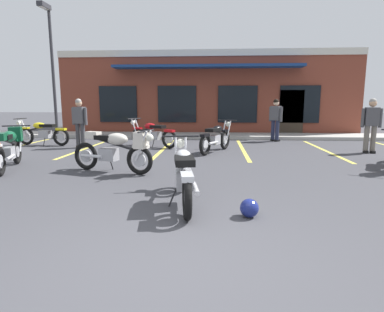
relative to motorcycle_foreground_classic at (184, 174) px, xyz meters
name	(u,v)px	position (x,y,z in m)	size (l,w,h in m)	color
ground_plane	(195,178)	(0.07, 1.70, -0.46)	(80.00, 80.00, 0.00)	#3D3D42
sidewalk_kerb	(206,136)	(0.07, 9.49, -0.39)	(22.00, 1.80, 0.14)	#A8A59E
brick_storefront_building	(208,94)	(0.07, 13.14, 1.51)	(14.19, 6.22, 3.94)	brown
painted_stall_lines	(203,149)	(0.07, 5.89, -0.46)	(13.38, 4.80, 0.01)	#DBCC4C
motorcycle_foreground_classic	(184,174)	(0.00, 0.00, 0.00)	(0.76, 2.10, 0.98)	black
motorcycle_red_sportbike	(43,133)	(-5.79, 6.38, 0.00)	(2.10, 0.71, 0.98)	black
motorcycle_black_cruiser	(216,138)	(0.50, 5.22, 0.00)	(1.18, 1.96, 0.98)	black
motorcycle_silver_naked	(153,134)	(-1.71, 6.29, 0.00)	(1.88, 1.33, 0.98)	black
motorcycle_blue_standard	(9,147)	(-4.36, 2.33, 0.07)	(1.03, 2.03, 0.98)	black
motorcycle_orange_scrambler	(116,149)	(-1.73, 2.09, 0.07)	(2.05, 0.95, 0.98)	black
person_in_black_shirt	(80,120)	(-4.14, 5.84, 0.49)	(0.61, 0.35, 1.68)	black
person_in_shorts_foreground	(276,117)	(2.85, 8.18, 0.49)	(0.50, 0.49, 1.68)	black
person_by_back_row	(371,122)	(5.24, 5.40, 0.49)	(0.61, 0.30, 1.68)	black
helmet_on_pavement	(249,208)	(0.96, -0.57, -0.33)	(0.26, 0.26, 0.26)	navy
parking_lot_lamp_post	(51,55)	(-6.25, 8.28, 2.97)	(0.24, 0.76, 5.36)	#2D2D33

